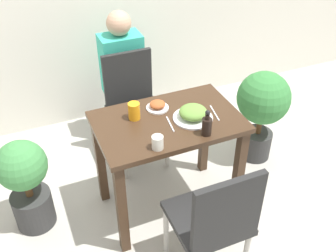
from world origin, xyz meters
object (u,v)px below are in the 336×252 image
object	(u,v)px
potted_plant_left	(26,181)
juice_glass	(134,111)
side_plate	(157,106)
sauce_bottle	(207,125)
potted_plant_right	(262,106)
drink_cup	(158,142)
food_plate	(193,114)
chair_near	(214,220)
chair_far	(133,103)
person_figure	(123,78)

from	to	relation	value
potted_plant_left	juice_glass	bearing A→B (deg)	-8.79
side_plate	sauce_bottle	xyz separation A→B (m)	(0.17, -0.38, 0.04)
potted_plant_left	potted_plant_right	world-z (taller)	potted_plant_right
drink_cup	food_plate	bearing A→B (deg)	30.60
food_plate	juice_glass	distance (m)	0.38
chair_near	potted_plant_left	bearing A→B (deg)	-43.17
chair_far	drink_cup	distance (m)	0.96
food_plate	potted_plant_left	world-z (taller)	food_plate
potted_plant_right	person_figure	distance (m)	1.19
chair_near	potted_plant_left	distance (m)	1.28
potted_plant_left	potted_plant_right	xyz separation A→B (m)	(1.86, 0.01, 0.11)
side_plate	sauce_bottle	size ratio (longest dim) A/B	0.87
sauce_bottle	potted_plant_right	bearing A→B (deg)	31.10
chair_near	drink_cup	world-z (taller)	chair_near
chair_near	person_figure	bearing A→B (deg)	-90.19
side_plate	juice_glass	size ratio (longest dim) A/B	1.34
food_plate	side_plate	distance (m)	0.26
chair_far	potted_plant_right	xyz separation A→B (m)	(0.94, -0.43, -0.02)
drink_cup	potted_plant_left	xyz separation A→B (m)	(-0.77, 0.46, -0.42)
sauce_bottle	person_figure	size ratio (longest dim) A/B	0.15
chair_near	drink_cup	distance (m)	0.54
side_plate	juice_glass	bearing A→B (deg)	-165.49
food_plate	juice_glass	xyz separation A→B (m)	(-0.34, 0.15, 0.02)
sauce_bottle	chair_far	bearing A→B (deg)	101.06
chair_far	food_plate	xyz separation A→B (m)	(0.17, -0.71, 0.29)
food_plate	potted_plant_right	distance (m)	0.87
chair_far	food_plate	size ratio (longest dim) A/B	3.55
side_plate	potted_plant_left	distance (m)	1.01
chair_near	person_figure	distance (m)	1.65
chair_far	sauce_bottle	size ratio (longest dim) A/B	5.26
juice_glass	sauce_bottle	size ratio (longest dim) A/B	0.65
chair_near	potted_plant_right	size ratio (longest dim) A/B	1.15
chair_near	person_figure	xyz separation A→B (m)	(0.01, 1.64, 0.06)
juice_glass	potted_plant_right	distance (m)	1.17
chair_near	drink_cup	xyz separation A→B (m)	(-0.16, 0.42, 0.30)
potted_plant_left	chair_far	bearing A→B (deg)	25.88
chair_near	potted_plant_right	distance (m)	1.28
juice_glass	potted_plant_left	bearing A→B (deg)	171.21
drink_cup	side_plate	bearing A→B (deg)	68.24
person_figure	food_plate	bearing A→B (deg)	-81.72
chair_far	drink_cup	bearing A→B (deg)	-99.38
drink_cup	person_figure	size ratio (longest dim) A/B	0.07
side_plate	chair_near	bearing A→B (deg)	-89.33
sauce_bottle	drink_cup	bearing A→B (deg)	-178.46
drink_cup	potted_plant_right	size ratio (longest dim) A/B	0.11
side_plate	drink_cup	size ratio (longest dim) A/B	1.79
drink_cup	sauce_bottle	bearing A→B (deg)	1.54
sauce_bottle	potted_plant_right	size ratio (longest dim) A/B	0.22
food_plate	potted_plant_left	distance (m)	1.20
juice_glass	potted_plant_left	xyz separation A→B (m)	(-0.74, 0.11, -0.44)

